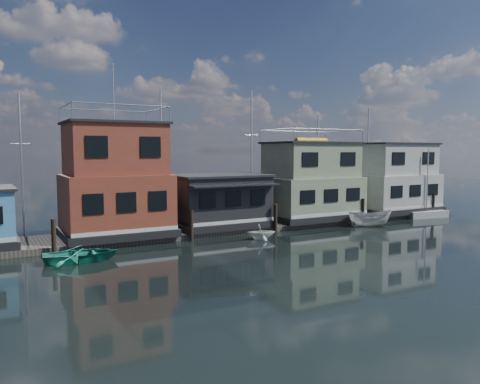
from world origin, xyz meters
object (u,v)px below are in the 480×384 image
houseboat_dark (219,200)px  dinghy_teal (81,254)px  houseboat_green (311,182)px  motorboat (370,218)px  day_sailer (426,213)px  houseboat_white (393,179)px  dinghy_white (261,232)px  houseboat_red (116,182)px

houseboat_dark → dinghy_teal: size_ratio=1.77×
houseboat_green → motorboat: (3.02, -4.17, -2.85)m
dinghy_teal → day_sailer: size_ratio=0.64×
houseboat_dark → houseboat_green: bearing=0.1°
dinghy_teal → day_sailer: day_sailer is taller
motorboat → day_sailer: (8.46, 1.29, -0.30)m
houseboat_white → dinghy_white: bearing=-165.5°
houseboat_green → houseboat_white: (10.00, -0.00, -0.01)m
houseboat_white → motorboat: bearing=-149.1°
houseboat_red → day_sailer: 28.86m
houseboat_dark → dinghy_teal: (-11.39, -5.37, -1.98)m
houseboat_white → dinghy_teal: 31.02m
houseboat_red → motorboat: (20.02, -4.17, -3.40)m
houseboat_green → dinghy_white: size_ratio=3.98×
motorboat → day_sailer: 8.57m
houseboat_red → motorboat: houseboat_red is taller
houseboat_dark → houseboat_red: bearing=179.9°
dinghy_white → day_sailer: day_sailer is taller
houseboat_dark → dinghy_white: (1.05, -4.63, -1.86)m
houseboat_dark → motorboat: (12.02, -4.15, -1.72)m
houseboat_white → day_sailer: houseboat_white is taller
houseboat_dark → houseboat_white: (19.00, 0.02, 1.12)m
houseboat_dark → dinghy_white: 5.10m
motorboat → houseboat_dark: bearing=97.0°
houseboat_red → houseboat_green: bearing=0.0°
houseboat_green → day_sailer: 12.25m
dinghy_white → dinghy_teal: 12.46m
houseboat_green → dinghy_teal: (-20.39, -5.39, -3.12)m
dinghy_white → day_sailer: size_ratio=0.33×
houseboat_red → dinghy_teal: bearing=-122.1°
houseboat_white → dinghy_white: 18.78m
houseboat_red → dinghy_teal: houseboat_red is taller
houseboat_red → houseboat_white: (27.00, 0.00, -0.57)m
dinghy_white → motorboat: 10.98m
houseboat_green → dinghy_white: (-7.95, -4.65, -2.99)m
houseboat_green → dinghy_white: 9.68m
houseboat_white → day_sailer: 4.51m
houseboat_green → motorboat: bearing=-54.1°
houseboat_white → dinghy_white: houseboat_white is taller
houseboat_dark → day_sailer: 20.78m
houseboat_green → day_sailer: bearing=-14.1°
houseboat_green → motorboat: houseboat_green is taller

